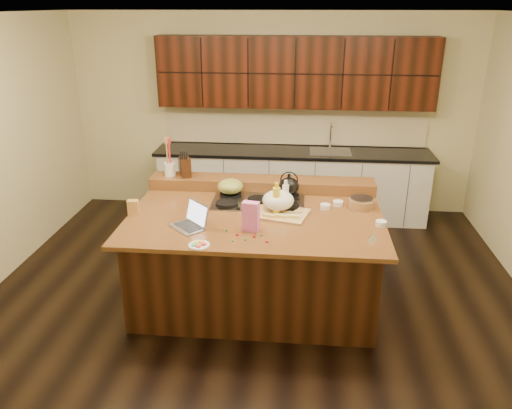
{
  "coord_description": "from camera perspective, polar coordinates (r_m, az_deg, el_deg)",
  "views": [
    {
      "loc": [
        0.41,
        -4.33,
        2.78
      ],
      "look_at": [
        0.0,
        0.05,
        1.0
      ],
      "focal_mm": 35.0,
      "sensor_mm": 36.0,
      "label": 1
    }
  ],
  "objects": [
    {
      "name": "room",
      "position": [
        4.58,
        -0.06,
        3.83
      ],
      "size": [
        5.52,
        5.02,
        2.72
      ],
      "color": "black",
      "rests_on": "ground"
    },
    {
      "name": "island",
      "position": [
        4.93,
        -0.05,
        -6.0
      ],
      "size": [
        2.4,
        1.6,
        0.92
      ],
      "color": "black",
      "rests_on": "ground"
    },
    {
      "name": "back_ledge",
      "position": [
        5.36,
        0.65,
        2.39
      ],
      "size": [
        2.4,
        0.3,
        0.12
      ],
      "primitive_type": "cube",
      "color": "black",
      "rests_on": "island"
    },
    {
      "name": "cooktop",
      "position": [
        5.01,
        0.27,
        0.38
      ],
      "size": [
        0.92,
        0.52,
        0.05
      ],
      "color": "gray",
      "rests_on": "island"
    },
    {
      "name": "back_counter",
      "position": [
        6.8,
        4.27,
        6.63
      ],
      "size": [
        3.7,
        0.66,
        2.4
      ],
      "color": "silver",
      "rests_on": "ground"
    },
    {
      "name": "kettle",
      "position": [
        5.07,
        3.78,
        2.09
      ],
      "size": [
        0.21,
        0.21,
        0.19
      ],
      "primitive_type": "ellipsoid",
      "rotation": [
        0.0,
        0.0,
        -0.03
      ],
      "color": "black",
      "rests_on": "cooktop"
    },
    {
      "name": "green_bowl",
      "position": [
        5.12,
        -2.95,
        2.09
      ],
      "size": [
        0.33,
        0.33,
        0.14
      ],
      "primitive_type": "ellipsoid",
      "rotation": [
        0.0,
        0.0,
        0.31
      ],
      "color": "olive",
      "rests_on": "cooktop"
    },
    {
      "name": "laptop",
      "position": [
        4.49,
        -7.33,
        -1.84
      ],
      "size": [
        0.4,
        0.4,
        0.22
      ],
      "rotation": [
        0.0,
        0.0,
        -0.79
      ],
      "color": "#B7B7BC",
      "rests_on": "island"
    },
    {
      "name": "oil_bottle",
      "position": [
        4.68,
        2.34,
        0.36
      ],
      "size": [
        0.08,
        0.08,
        0.27
      ],
      "primitive_type": "cylinder",
      "rotation": [
        0.0,
        0.0,
        0.13
      ],
      "color": "yellow",
      "rests_on": "island"
    },
    {
      "name": "vinegar_bottle",
      "position": [
        4.81,
        3.38,
        0.8
      ],
      "size": [
        0.07,
        0.07,
        0.25
      ],
      "primitive_type": "cylinder",
      "rotation": [
        0.0,
        0.0,
        0.19
      ],
      "color": "silver",
      "rests_on": "island"
    },
    {
      "name": "wooden_tray",
      "position": [
        4.75,
        2.59,
        0.14
      ],
      "size": [
        0.6,
        0.5,
        0.21
      ],
      "rotation": [
        0.0,
        0.0,
        -0.26
      ],
      "color": "tan",
      "rests_on": "island"
    },
    {
      "name": "ramekin_a",
      "position": [
        4.63,
        14.09,
        -2.1
      ],
      "size": [
        0.13,
        0.13,
        0.04
      ],
      "primitive_type": "cylinder",
      "rotation": [
        0.0,
        0.0,
        0.43
      ],
      "color": "white",
      "rests_on": "island"
    },
    {
      "name": "ramekin_b",
      "position": [
        4.9,
        7.92,
        -0.22
      ],
      "size": [
        0.13,
        0.13,
        0.04
      ],
      "primitive_type": "cylinder",
      "rotation": [
        0.0,
        0.0,
        0.32
      ],
      "color": "white",
      "rests_on": "island"
    },
    {
      "name": "ramekin_c",
      "position": [
        5.0,
        9.35,
        0.15
      ],
      "size": [
        0.12,
        0.12,
        0.04
      ],
      "primitive_type": "cylinder",
      "rotation": [
        0.0,
        0.0,
        -0.23
      ],
      "color": "white",
      "rests_on": "island"
    },
    {
      "name": "strainer_bowl",
      "position": [
        4.97,
        11.93,
        0.08
      ],
      "size": [
        0.24,
        0.24,
        0.09
      ],
      "primitive_type": "cylinder",
      "rotation": [
        0.0,
        0.0,
        -0.01
      ],
      "color": "#996B3F",
      "rests_on": "island"
    },
    {
      "name": "kitchen_timer",
      "position": [
        4.32,
        13.23,
        -3.59
      ],
      "size": [
        0.09,
        0.09,
        0.07
      ],
      "primitive_type": "cone",
      "rotation": [
        0.0,
        0.0,
        -0.1
      ],
      "color": "silver",
      "rests_on": "island"
    },
    {
      "name": "pink_bag",
      "position": [
        4.35,
        -0.61,
        -1.39
      ],
      "size": [
        0.16,
        0.1,
        0.27
      ],
      "primitive_type": "cube",
      "rotation": [
        0.0,
        0.0,
        -0.2
      ],
      "color": "#DE68BC",
      "rests_on": "island"
    },
    {
      "name": "candy_plate",
      "position": [
        4.16,
        -6.53,
        -4.65
      ],
      "size": [
        0.19,
        0.19,
        0.01
      ],
      "primitive_type": "cylinder",
      "rotation": [
        0.0,
        0.0,
        0.04
      ],
      "color": "white",
      "rests_on": "island"
    },
    {
      "name": "package_box",
      "position": [
        4.85,
        -13.84,
        -0.33
      ],
      "size": [
        0.11,
        0.08,
        0.14
      ],
      "primitive_type": "cube",
      "rotation": [
        0.0,
        0.0,
        0.15
      ],
      "color": "#C98F47",
      "rests_on": "island"
    },
    {
      "name": "utensil_crock",
      "position": [
        5.49,
        -9.82,
        3.97
      ],
      "size": [
        0.13,
        0.13,
        0.14
      ],
      "primitive_type": "cylinder",
      "rotation": [
        0.0,
        0.0,
        0.05
      ],
      "color": "white",
      "rests_on": "back_ledge"
    },
    {
      "name": "knife_block",
      "position": [
        5.44,
        -8.09,
        4.26
      ],
      "size": [
        0.16,
        0.19,
        0.21
      ],
      "primitive_type": "cube",
      "rotation": [
        0.0,
        0.0,
        0.39
      ],
      "color": "black",
      "rests_on": "back_ledge"
    },
    {
      "name": "gumdrop_0",
      "position": [
        4.27,
        -0.22,
        -3.7
      ],
      "size": [
        0.02,
        0.02,
        0.02
      ],
      "primitive_type": "ellipsoid",
      "color": "red",
      "rests_on": "island"
    },
    {
      "name": "gumdrop_1",
      "position": [
        4.22,
        -1.27,
        -4.04
      ],
      "size": [
        0.02,
        0.02,
        0.02
      ],
      "primitive_type": "ellipsoid",
      "color": "#198C26",
      "rests_on": "island"
    },
    {
      "name": "gumdrop_2",
      "position": [
        4.29,
        -0.2,
        -3.53
      ],
      "size": [
        0.02,
        0.02,
        0.02
      ],
      "primitive_type": "ellipsoid",
      "color": "red",
      "rests_on": "island"
    },
    {
      "name": "gumdrop_3",
      "position": [
        4.4,
        -3.44,
        -2.92
      ],
      "size": [
        0.02,
        0.02,
        0.02
      ],
      "primitive_type": "ellipsoid",
      "color": "#198C26",
      "rests_on": "island"
    },
    {
      "name": "gumdrop_4",
      "position": [
        4.31,
        -2.17,
        -3.45
      ],
      "size": [
        0.02,
        0.02,
        0.02
      ],
      "primitive_type": "ellipsoid",
      "color": "red",
      "rests_on": "island"
    },
    {
      "name": "gumdrop_5",
      "position": [
        4.2,
        -2.68,
        -4.18
      ],
      "size": [
        0.02,
        0.02,
        0.02
      ],
      "primitive_type": "ellipsoid",
      "color": "#198C26",
      "rests_on": "island"
    },
    {
      "name": "gumdrop_6",
      "position": [
        4.18,
        1.27,
        -4.25
      ],
      "size": [
        0.02,
        0.02,
        0.02
      ],
      "primitive_type": "ellipsoid",
      "color": "red",
      "rests_on": "island"
    },
    {
      "name": "gumdrop_7",
      "position": [
        4.29,
        0.64,
        -3.52
      ],
      "size": [
        0.02,
        0.02,
        0.02
      ],
      "primitive_type": "ellipsoid",
      "color": "#198C26",
      "rests_on": "island"
    },
    {
      "name": "gumdrop_8",
      "position": [
        4.31,
        -2.17,
        -3.43
      ],
      "size": [
        0.02,
        0.02,
        0.02
      ],
      "primitive_type": "ellipsoid",
      "color": "red",
      "rests_on": "island"
    },
    {
      "name": "gumdrop_9",
      "position": [
        4.38,
        -0.15,
        -3.01
      ],
      "size": [
        0.02,
        0.02,
        0.02
      ],
      "primitive_type": "ellipsoid",
      "color": "#198C26",
      "rests_on": "island"
    }
  ]
}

